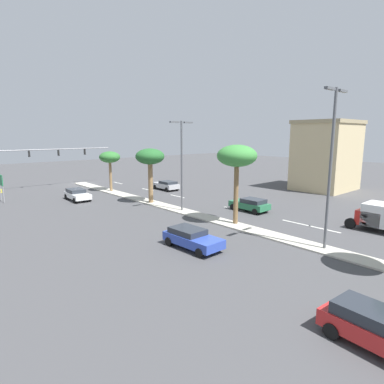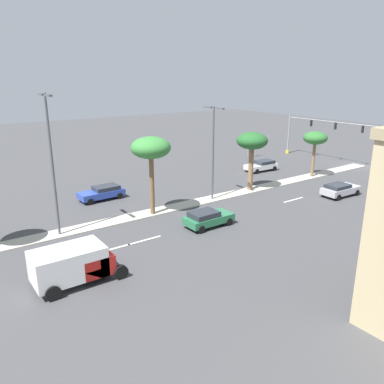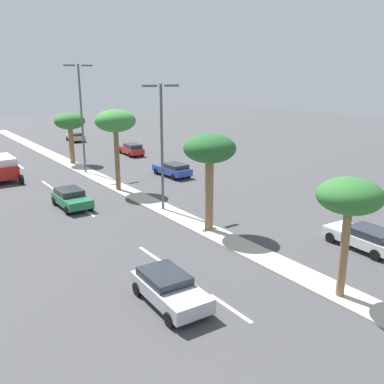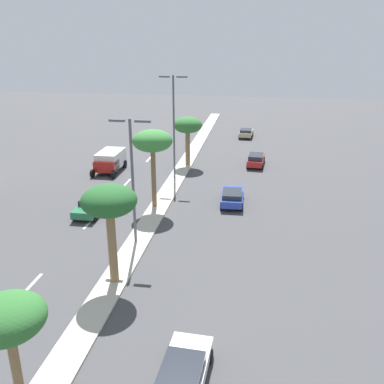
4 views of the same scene
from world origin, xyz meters
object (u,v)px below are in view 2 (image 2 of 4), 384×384
directional_road_sign (252,142)px  sedan_white_rear (262,165)px  palm_tree_rear (315,139)px  sedan_green_mid (208,218)px  sedan_blue_center (102,192)px  sedan_silver_inboard (340,189)px  street_lamp_near (213,146)px  box_truck (75,263)px  palm_tree_left (252,142)px  street_lamp_trailing (51,156)px  palm_tree_center (151,149)px  traffic_signal_gantry (313,131)px

directional_road_sign → sedan_white_rear: (-7.08, 5.00, -1.63)m
palm_tree_rear → sedan_green_mid: bearing=104.5°
sedan_green_mid → sedan_white_rear: bearing=-57.7°
sedan_blue_center → sedan_silver_inboard: size_ratio=1.04×
street_lamp_near → box_truck: bearing=115.1°
palm_tree_left → sedan_green_mid: 12.47m
sedan_white_rear → box_truck: bearing=114.8°
sedan_silver_inboard → sedan_green_mid: (1.40, 16.36, 0.01)m
palm_tree_left → sedan_silver_inboard: (-6.95, -6.17, -4.56)m
street_lamp_trailing → sedan_blue_center: size_ratio=2.37×
sedan_green_mid → palm_tree_rear: bearing=-75.5°
street_lamp_near → street_lamp_trailing: street_lamp_trailing is taller
palm_tree_center → sedan_white_rear: 21.68m
directional_road_sign → box_truck: (-20.88, 34.88, -1.09)m
traffic_signal_gantry → sedan_silver_inboard: 19.71m
palm_tree_center → traffic_signal_gantry: bearing=-76.6°
sedan_blue_center → box_truck: 16.54m
street_lamp_near → sedan_green_mid: size_ratio=2.21×
street_lamp_near → palm_tree_left: bearing=-87.9°
palm_tree_rear → sedan_green_mid: palm_tree_rear is taller
sedan_white_rear → directional_road_sign: bearing=-35.2°
directional_road_sign → palm_tree_rear: (-13.06, 2.32, 2.39)m
palm_tree_rear → palm_tree_left: (0.27, 10.26, 0.54)m
palm_tree_rear → palm_tree_left: 10.28m
directional_road_sign → sedan_green_mid: bearing=128.8°
palm_tree_rear → directional_road_sign: bearing=-10.1°
street_lamp_trailing → sedan_blue_center: bearing=-44.1°
palm_tree_center → sedan_blue_center: (6.90, 1.87, -5.27)m
sedan_white_rear → sedan_green_mid: size_ratio=1.07×
sedan_white_rear → sedan_blue_center: (0.72, 21.96, 0.01)m
palm_tree_rear → street_lamp_near: (0.08, 15.69, 0.80)m
box_truck → palm_tree_left: bearing=-70.1°
directional_road_sign → sedan_green_mid: directional_road_sign is taller
traffic_signal_gantry → sedan_white_rear: (-1.45, 11.94, -3.39)m
traffic_signal_gantry → sedan_blue_center: 34.08m
palm_tree_left → street_lamp_trailing: 20.89m
directional_road_sign → palm_tree_rear: palm_tree_rear is taller
sedan_blue_center → box_truck: box_truck is taller
directional_road_sign → sedan_green_mid: (-18.34, 22.77, -1.62)m
palm_tree_center → street_lamp_trailing: bearing=88.5°
traffic_signal_gantry → sedan_silver_inboard: size_ratio=3.84×
street_lamp_trailing → sedan_blue_center: street_lamp_trailing is taller
palm_tree_rear → palm_tree_center: palm_tree_center is taller
directional_road_sign → box_truck: directional_road_sign is taller
palm_tree_center → sedan_green_mid: bearing=-155.4°
sedan_green_mid → sedan_blue_center: bearing=19.3°
palm_tree_left → palm_tree_center: bearing=92.2°
street_lamp_trailing → palm_tree_center: bearing=-91.5°
street_lamp_near → sedan_green_mid: bearing=138.3°
sedan_white_rear → sedan_green_mid: (-11.26, 17.77, 0.01)m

